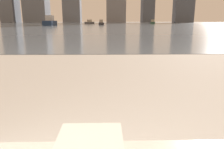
{
  "coord_description": "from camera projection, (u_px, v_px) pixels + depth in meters",
  "views": [
    {
      "loc": [
        0.06,
        0.13,
        1.05
      ],
      "look_at": [
        0.11,
        2.15,
        0.55
      ],
      "focal_mm": 35.0,
      "sensor_mm": 36.0,
      "label": 1
    }
  ],
  "objects": [
    {
      "name": "harbor_water",
      "position": [
        107.0,
        24.0,
        60.28
      ],
      "size": [
        180.0,
        110.0,
        0.01
      ],
      "color": "slate",
      "rests_on": "ground_plane"
    },
    {
      "name": "harbor_boat_5",
      "position": [
        50.0,
        22.0,
        46.26
      ],
      "size": [
        2.04,
        5.61,
        2.09
      ],
      "color": "navy",
      "rests_on": "harbor_water"
    },
    {
      "name": "harbor_boat_1",
      "position": [
        90.0,
        22.0,
        66.93
      ],
      "size": [
        2.87,
        3.54,
        1.29
      ],
      "color": "#4C4C51",
      "rests_on": "harbor_water"
    },
    {
      "name": "harbor_boat_3",
      "position": [
        101.0,
        23.0,
        52.3
      ],
      "size": [
        1.38,
        3.39,
        1.24
      ],
      "color": "#2D2D33",
      "rests_on": "harbor_water"
    },
    {
      "name": "harbor_boat_2",
      "position": [
        153.0,
        22.0,
        64.68
      ],
      "size": [
        1.67,
        3.63,
        1.31
      ],
      "color": "#335647",
      "rests_on": "harbor_water"
    }
  ]
}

